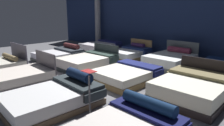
{
  "coord_description": "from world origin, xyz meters",
  "views": [
    {
      "loc": [
        5.09,
        -4.75,
        2.18
      ],
      "look_at": [
        0.2,
        0.28,
        0.42
      ],
      "focal_mm": 32.33,
      "sensor_mm": 36.0,
      "label": 1
    }
  ],
  "objects_px": {
    "bed_7": "(193,88)",
    "price_sign": "(90,102)",
    "bed_6": "(126,75)",
    "bed_9": "(130,53)",
    "support_pillar": "(98,19)",
    "bed_10": "(171,60)",
    "bed_1": "(19,78)",
    "bed_8": "(101,47)",
    "bed_5": "(88,62)",
    "bed_4": "(60,55)",
    "bed_2": "(55,97)"
  },
  "relations": [
    {
      "from": "bed_1",
      "to": "bed_6",
      "type": "relative_size",
      "value": 0.97
    },
    {
      "from": "bed_5",
      "to": "bed_4",
      "type": "bearing_deg",
      "value": 178.95
    },
    {
      "from": "bed_7",
      "to": "support_pillar",
      "type": "distance_m",
      "value": 9.14
    },
    {
      "from": "bed_1",
      "to": "bed_7",
      "type": "height_order",
      "value": "bed_1"
    },
    {
      "from": "price_sign",
      "to": "bed_8",
      "type": "bearing_deg",
      "value": 135.69
    },
    {
      "from": "bed_7",
      "to": "bed_1",
      "type": "bearing_deg",
      "value": -147.61
    },
    {
      "from": "bed_5",
      "to": "bed_8",
      "type": "relative_size",
      "value": 1.05
    },
    {
      "from": "bed_9",
      "to": "support_pillar",
      "type": "height_order",
      "value": "support_pillar"
    },
    {
      "from": "bed_1",
      "to": "bed_8",
      "type": "relative_size",
      "value": 0.97
    },
    {
      "from": "bed_7",
      "to": "bed_9",
      "type": "distance_m",
      "value": 5.06
    },
    {
      "from": "bed_4",
      "to": "bed_1",
      "type": "bearing_deg",
      "value": -51.5
    },
    {
      "from": "bed_9",
      "to": "bed_6",
      "type": "bearing_deg",
      "value": -52.32
    },
    {
      "from": "bed_6",
      "to": "bed_9",
      "type": "xyz_separation_m",
      "value": [
        -2.13,
        2.82,
        0.02
      ]
    },
    {
      "from": "bed_2",
      "to": "bed_9",
      "type": "distance_m",
      "value": 5.85
    },
    {
      "from": "bed_2",
      "to": "bed_6",
      "type": "bearing_deg",
      "value": 92.75
    },
    {
      "from": "bed_1",
      "to": "bed_5",
      "type": "height_order",
      "value": "bed_1"
    },
    {
      "from": "bed_4",
      "to": "bed_10",
      "type": "xyz_separation_m",
      "value": [
        4.34,
        2.68,
        0.02
      ]
    },
    {
      "from": "bed_7",
      "to": "bed_8",
      "type": "distance_m",
      "value": 6.95
    },
    {
      "from": "bed_8",
      "to": "price_sign",
      "type": "relative_size",
      "value": 1.88
    },
    {
      "from": "bed_5",
      "to": "bed_7",
      "type": "relative_size",
      "value": 1.09
    },
    {
      "from": "support_pillar",
      "to": "bed_7",
      "type": "bearing_deg",
      "value": -26.18
    },
    {
      "from": "bed_10",
      "to": "bed_4",
      "type": "bearing_deg",
      "value": -147.61
    },
    {
      "from": "bed_7",
      "to": "bed_10",
      "type": "relative_size",
      "value": 0.93
    },
    {
      "from": "bed_6",
      "to": "price_sign",
      "type": "bearing_deg",
      "value": -63.71
    },
    {
      "from": "price_sign",
      "to": "bed_1",
      "type": "bearing_deg",
      "value": -177.36
    },
    {
      "from": "bed_6",
      "to": "bed_8",
      "type": "bearing_deg",
      "value": 148.82
    },
    {
      "from": "bed_1",
      "to": "support_pillar",
      "type": "relative_size",
      "value": 0.56
    },
    {
      "from": "bed_4",
      "to": "bed_5",
      "type": "xyz_separation_m",
      "value": [
        2.18,
        -0.02,
        0.02
      ]
    },
    {
      "from": "bed_6",
      "to": "bed_8",
      "type": "distance_m",
      "value": 5.1
    },
    {
      "from": "bed_1",
      "to": "bed_5",
      "type": "distance_m",
      "value": 2.75
    },
    {
      "from": "bed_10",
      "to": "price_sign",
      "type": "xyz_separation_m",
      "value": [
        1.07,
        -5.31,
        0.17
      ]
    },
    {
      "from": "bed_8",
      "to": "bed_9",
      "type": "bearing_deg",
      "value": 3.64
    },
    {
      "from": "bed_5",
      "to": "bed_10",
      "type": "relative_size",
      "value": 1.02
    },
    {
      "from": "bed_7",
      "to": "price_sign",
      "type": "height_order",
      "value": "price_sign"
    },
    {
      "from": "bed_10",
      "to": "bed_1",
      "type": "bearing_deg",
      "value": -111.19
    },
    {
      "from": "price_sign",
      "to": "support_pillar",
      "type": "relative_size",
      "value": 0.31
    },
    {
      "from": "bed_7",
      "to": "bed_8",
      "type": "height_order",
      "value": "bed_7"
    },
    {
      "from": "bed_8",
      "to": "bed_10",
      "type": "bearing_deg",
      "value": 3.23
    },
    {
      "from": "bed_9",
      "to": "bed_4",
      "type": "bearing_deg",
      "value": -128.17
    },
    {
      "from": "bed_2",
      "to": "support_pillar",
      "type": "relative_size",
      "value": 0.63
    },
    {
      "from": "bed_9",
      "to": "price_sign",
      "type": "bearing_deg",
      "value": -57.84
    },
    {
      "from": "bed_7",
      "to": "bed_2",
      "type": "bearing_deg",
      "value": -128.3
    },
    {
      "from": "bed_7",
      "to": "bed_8",
      "type": "bearing_deg",
      "value": 157.15
    },
    {
      "from": "bed_8",
      "to": "bed_9",
      "type": "height_order",
      "value": "bed_9"
    },
    {
      "from": "bed_4",
      "to": "bed_7",
      "type": "height_order",
      "value": "bed_7"
    },
    {
      "from": "bed_1",
      "to": "bed_7",
      "type": "bearing_deg",
      "value": 34.83
    },
    {
      "from": "bed_7",
      "to": "bed_10",
      "type": "bearing_deg",
      "value": 127.44
    },
    {
      "from": "bed_8",
      "to": "price_sign",
      "type": "xyz_separation_m",
      "value": [
        5.39,
        -5.27,
        0.15
      ]
    },
    {
      "from": "bed_1",
      "to": "bed_6",
      "type": "height_order",
      "value": "bed_1"
    },
    {
      "from": "bed_4",
      "to": "bed_6",
      "type": "relative_size",
      "value": 1.01
    }
  ]
}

